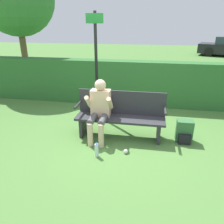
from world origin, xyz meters
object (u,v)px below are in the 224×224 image
park_bench (121,115)px  signpost (96,62)px  person_seated (100,107)px  water_bottle (97,150)px  backpack (184,132)px

park_bench → signpost: signpost is taller
person_seated → water_bottle: size_ratio=4.43×
signpost → person_seated: bearing=-73.6°
park_bench → person_seated: size_ratio=1.51×
park_bench → backpack: 1.34m
park_bench → signpost: size_ratio=0.74×
backpack → water_bottle: size_ratio=1.66×
person_seated → signpost: signpost is taller
backpack → water_bottle: bearing=-152.5°
person_seated → park_bench: bearing=19.1°
person_seated → water_bottle: (0.10, -0.74, -0.54)m
backpack → water_bottle: backpack is taller
signpost → backpack: bearing=-24.6°
backpack → water_bottle: 1.83m
water_bottle → signpost: bearing=103.0°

